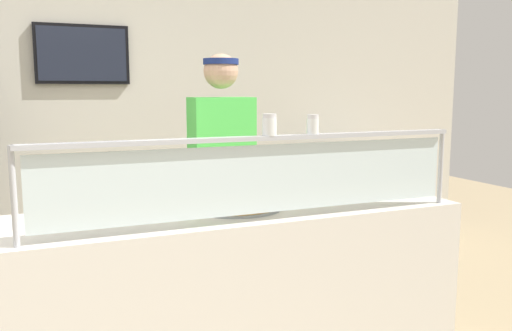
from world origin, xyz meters
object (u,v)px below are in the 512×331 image
(pizza_server, at_px, (242,201))
(worker_figure, at_px, (223,178))
(pizza_tray, at_px, (236,205))
(parmesan_shaker, at_px, (269,126))
(pepper_flake_shaker, at_px, (313,126))
(pizza_box_stack, at_px, (353,161))

(pizza_server, height_order, worker_figure, worker_figure)
(pizza_tray, distance_m, parmesan_shaker, 0.52)
(pizza_server, height_order, pepper_flake_shaker, pepper_flake_shaker)
(pizza_server, xyz_separation_m, pizza_box_stack, (1.74, 1.63, -0.09))
(worker_figure, bearing_deg, pizza_box_stack, 32.10)
(parmesan_shaker, distance_m, pepper_flake_shaker, 0.22)
(pepper_flake_shaker, height_order, pizza_box_stack, pepper_flake_shaker)
(pizza_server, xyz_separation_m, pepper_flake_shaker, (0.24, -0.28, 0.39))
(worker_figure, distance_m, pizza_box_stack, 1.91)
(pizza_server, xyz_separation_m, worker_figure, (0.12, 0.62, 0.02))
(worker_figure, bearing_deg, pizza_server, -100.85)
(pepper_flake_shaker, bearing_deg, pizza_server, 130.57)
(pepper_flake_shaker, relative_size, pizza_box_stack, 0.20)
(parmesan_shaker, bearing_deg, pizza_tray, 98.88)
(pizza_tray, height_order, pizza_server, pizza_server)
(pepper_flake_shaker, xyz_separation_m, pizza_box_stack, (1.49, 1.91, -0.48))
(pizza_tray, height_order, pepper_flake_shaker, pepper_flake_shaker)
(parmesan_shaker, relative_size, pepper_flake_shaker, 1.08)
(parmesan_shaker, bearing_deg, pepper_flake_shaker, -0.00)
(pepper_flake_shaker, relative_size, worker_figure, 0.05)
(pizza_server, bearing_deg, pizza_tray, 126.52)
(pizza_tray, distance_m, pepper_flake_shaker, 0.58)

